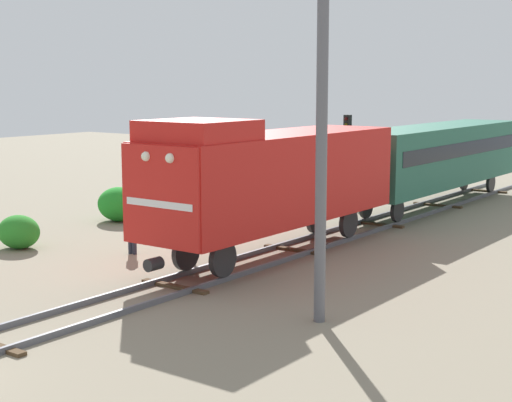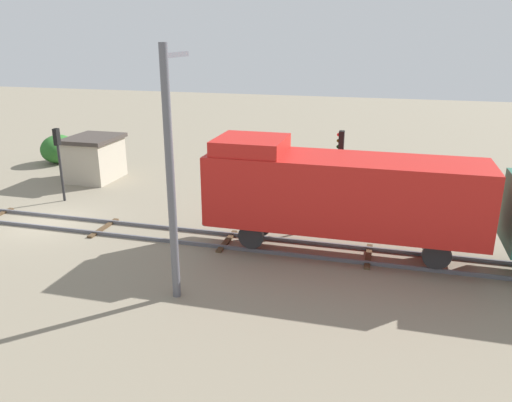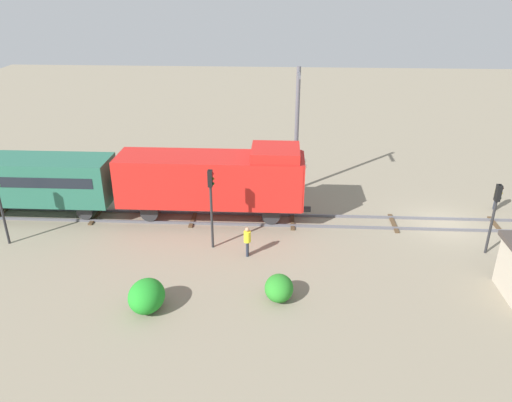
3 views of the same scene
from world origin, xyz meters
name	(u,v)px [view 3 (image 3 of 3)]	position (x,y,z in m)	size (l,w,h in m)	color
ground_plane	(444,225)	(0.00, 0.00, 0.00)	(110.86, 110.86, 0.00)	gray
railway_track	(445,224)	(0.00, 0.00, 0.07)	(2.40, 73.91, 0.16)	#595960
locomotive	(214,178)	(0.00, 14.02, 2.77)	(2.90, 11.60, 4.60)	red
traffic_signal_near	(496,206)	(-3.20, -1.29, 2.81)	(0.32, 0.34, 4.03)	#262628
traffic_signal_mid	(211,195)	(-3.40, 13.71, 3.17)	(0.32, 0.34, 4.59)	#262628
worker_near_track	(497,196)	(2.40, -3.84, 1.00)	(0.38, 0.38, 1.70)	#262B38
worker_by_signal	(247,239)	(-4.20, 11.73, 1.00)	(0.38, 0.38, 1.70)	#262B38
catenary_mast	(297,128)	(4.94, 9.02, 4.53)	(1.94, 0.28, 8.55)	#595960
bush_near	(279,288)	(-8.07, 9.98, 0.60)	(1.64, 1.34, 1.19)	#288226
bush_mid	(147,296)	(-9.20, 15.93, 0.73)	(2.00, 1.63, 1.45)	#218A26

